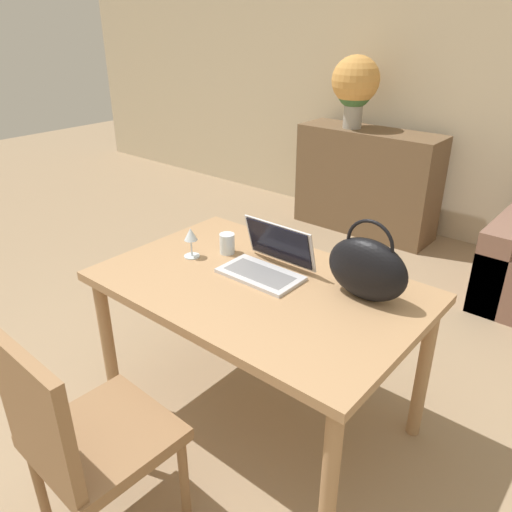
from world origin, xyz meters
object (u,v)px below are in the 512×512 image
at_px(chair, 81,435).
at_px(flower_vase, 355,85).
at_px(wine_glass, 191,237).
at_px(laptop, 269,260).
at_px(handbag, 367,268).
at_px(drinking_glass, 227,244).

distance_m(chair, flower_vase, 3.42).
bearing_deg(wine_glass, laptop, 17.69).
bearing_deg(chair, handbag, 67.73).
relative_size(drinking_glass, flower_vase, 0.17).
bearing_deg(laptop, chair, -91.54).
xyz_separation_m(laptop, wine_glass, (-0.37, -0.12, 0.04)).
xyz_separation_m(drinking_glass, wine_glass, (-0.10, -0.14, 0.05)).
bearing_deg(laptop, wine_glass, -162.31).
xyz_separation_m(handbag, flower_vase, (-1.34, 2.19, 0.37)).
bearing_deg(handbag, drinking_glass, -176.58).
bearing_deg(drinking_glass, handbag, 3.42).
bearing_deg(drinking_glass, chair, -76.11).
distance_m(laptop, drinking_glass, 0.27).
distance_m(wine_glass, flower_vase, 2.47).
bearing_deg(flower_vase, drinking_glass, -74.11).
distance_m(chair, handbag, 1.18).
xyz_separation_m(wine_glass, flower_vase, (-0.54, 2.37, 0.41)).
relative_size(laptop, drinking_glass, 3.72).
height_order(laptop, drinking_glass, laptop).
bearing_deg(handbag, flower_vase, 121.44).
bearing_deg(handbag, chair, -114.16).
height_order(chair, drinking_glass, chair).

